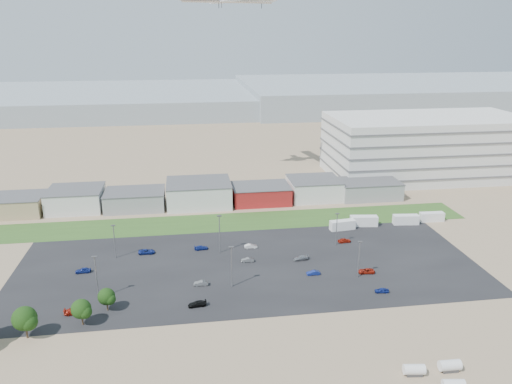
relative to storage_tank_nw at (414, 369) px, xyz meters
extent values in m
plane|color=#856E54|center=(-28.68, 27.19, -1.13)|extent=(700.00, 700.00, 0.00)
cube|color=black|center=(-23.68, 47.19, -1.12)|extent=(120.00, 50.00, 0.01)
cube|color=#30531F|center=(-28.68, 79.19, -1.12)|extent=(160.00, 16.00, 0.02)
cube|color=silver|center=(61.32, 122.19, 11.37)|extent=(80.00, 40.00, 25.00)
imported|color=maroon|center=(5.38, 38.91, -0.55)|extent=(4.28, 2.23, 1.15)
imported|color=navy|center=(-8.16, 39.93, -0.57)|extent=(3.43, 1.26, 1.12)
imported|color=navy|center=(5.55, 28.96, -0.57)|extent=(3.40, 1.71, 1.11)
imported|color=black|center=(-37.61, 29.01, -0.53)|extent=(4.28, 2.08, 1.20)
imported|color=#595B5E|center=(-36.38, 38.55, -0.55)|extent=(3.64, 1.53, 1.17)
imported|color=navy|center=(-65.84, 49.50, -0.48)|extent=(3.90, 1.74, 1.30)
imported|color=navy|center=(-35.51, 59.26, -0.57)|extent=(3.95, 1.83, 1.12)
imported|color=#595B5E|center=(-23.58, 49.68, -0.57)|extent=(3.49, 1.42, 1.13)
imported|color=maroon|center=(5.87, 58.25, -0.49)|extent=(3.90, 1.86, 1.29)
imported|color=navy|center=(-50.56, 58.74, -0.51)|extent=(4.52, 2.16, 1.24)
imported|color=maroon|center=(-64.15, 29.67, -0.49)|extent=(4.47, 2.02, 1.27)
imported|color=silver|center=(-21.57, 58.22, -0.53)|extent=(3.64, 1.35, 1.19)
imported|color=#A5A5AA|center=(-9.37, 48.68, -0.53)|extent=(4.30, 2.20, 1.19)
camera|label=1|loc=(-38.72, -69.94, 57.70)|focal=35.00mm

